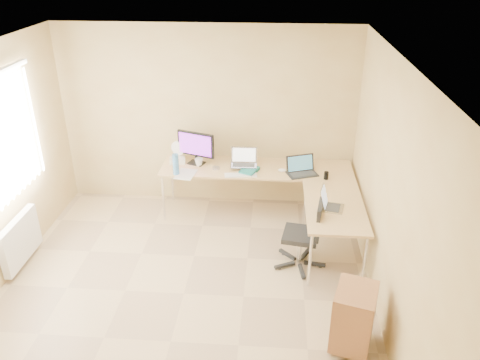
# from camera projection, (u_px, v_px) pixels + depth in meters

# --- Properties ---
(floor) EXTENTS (4.50, 4.50, 0.00)m
(floor) POSITION_uv_depth(u_px,v_px,m) (184.00, 294.00, 5.34)
(floor) COLOR tan
(floor) RESTS_ON ground
(ceiling) EXTENTS (4.50, 4.50, 0.00)m
(ceiling) POSITION_uv_depth(u_px,v_px,m) (168.00, 61.00, 4.19)
(ceiling) COLOR white
(ceiling) RESTS_ON ground
(wall_back) EXTENTS (4.50, 0.00, 4.50)m
(wall_back) POSITION_uv_depth(u_px,v_px,m) (208.00, 118.00, 6.77)
(wall_back) COLOR tan
(wall_back) RESTS_ON ground
(wall_right) EXTENTS (0.00, 4.50, 4.50)m
(wall_right) POSITION_uv_depth(u_px,v_px,m) (391.00, 199.00, 4.62)
(wall_right) COLOR tan
(wall_right) RESTS_ON ground
(desk_main) EXTENTS (2.65, 0.70, 0.73)m
(desk_main) POSITION_uv_depth(u_px,v_px,m) (256.00, 191.00, 6.78)
(desk_main) COLOR tan
(desk_main) RESTS_ON ground
(desk_return) EXTENTS (0.70, 1.30, 0.73)m
(desk_return) POSITION_uv_depth(u_px,v_px,m) (332.00, 231.00, 5.83)
(desk_return) COLOR tan
(desk_return) RESTS_ON ground
(monitor) EXTENTS (0.58, 0.36, 0.47)m
(monitor) POSITION_uv_depth(u_px,v_px,m) (196.00, 148.00, 6.63)
(monitor) COLOR black
(monitor) RESTS_ON desk_main
(book_stack) EXTENTS (0.28, 0.32, 0.04)m
(book_stack) POSITION_uv_depth(u_px,v_px,m) (249.00, 171.00, 6.48)
(book_stack) COLOR #16625F
(book_stack) RESTS_ON desk_main
(laptop_center) EXTENTS (0.37, 0.28, 0.23)m
(laptop_center) POSITION_uv_depth(u_px,v_px,m) (244.00, 158.00, 6.52)
(laptop_center) COLOR #9A98AD
(laptop_center) RESTS_ON desk_main
(laptop_black) EXTENTS (0.47, 0.41, 0.25)m
(laptop_black) POSITION_uv_depth(u_px,v_px,m) (303.00, 166.00, 6.37)
(laptop_black) COLOR black
(laptop_black) RESTS_ON desk_main
(keyboard) EXTENTS (0.44, 0.18, 0.02)m
(keyboard) POSITION_uv_depth(u_px,v_px,m) (241.00, 175.00, 6.38)
(keyboard) COLOR silver
(keyboard) RESTS_ON desk_main
(mouse) EXTENTS (0.13, 0.11, 0.04)m
(mouse) POSITION_uv_depth(u_px,v_px,m) (282.00, 170.00, 6.49)
(mouse) COLOR white
(mouse) RESTS_ON desk_main
(mug) EXTENTS (0.15, 0.15, 0.11)m
(mug) POSITION_uv_depth(u_px,v_px,m) (199.00, 162.00, 6.65)
(mug) COLOR white
(mug) RESTS_ON desk_main
(cd_stack) EXTENTS (0.13, 0.13, 0.03)m
(cd_stack) POSITION_uv_depth(u_px,v_px,m) (216.00, 168.00, 6.57)
(cd_stack) COLOR silver
(cd_stack) RESTS_ON desk_main
(water_bottle) EXTENTS (0.10, 0.10, 0.29)m
(water_bottle) POSITION_uv_depth(u_px,v_px,m) (176.00, 164.00, 6.36)
(water_bottle) COLOR teal
(water_bottle) RESTS_ON desk_main
(papers) EXTENTS (0.29, 0.38, 0.01)m
(papers) POSITION_uv_depth(u_px,v_px,m) (186.00, 174.00, 6.42)
(papers) COLOR beige
(papers) RESTS_ON desk_main
(white_box) EXTENTS (0.24, 0.19, 0.08)m
(white_box) POSITION_uv_depth(u_px,v_px,m) (177.00, 160.00, 6.74)
(white_box) COLOR beige
(white_box) RESTS_ON desk_main
(desk_fan) EXTENTS (0.27, 0.27, 0.26)m
(desk_fan) POSITION_uv_depth(u_px,v_px,m) (179.00, 151.00, 6.82)
(desk_fan) COLOR white
(desk_fan) RESTS_ON desk_main
(black_cup) EXTENTS (0.08, 0.08, 0.10)m
(black_cup) POSITION_uv_depth(u_px,v_px,m) (326.00, 176.00, 6.27)
(black_cup) COLOR black
(black_cup) RESTS_ON desk_main
(laptop_return) EXTENTS (0.36, 0.31, 0.21)m
(laptop_return) POSITION_uv_depth(u_px,v_px,m) (332.00, 200.00, 5.55)
(laptop_return) COLOR silver
(laptop_return) RESTS_ON desk_return
(office_chair) EXTENTS (0.61, 0.61, 0.88)m
(office_chair) POSITION_uv_depth(u_px,v_px,m) (301.00, 229.00, 5.62)
(office_chair) COLOR black
(office_chair) RESTS_ON ground
(cabinet) EXTENTS (0.48, 0.54, 0.62)m
(cabinet) POSITION_uv_depth(u_px,v_px,m) (354.00, 317.00, 4.50)
(cabinet) COLOR olive
(cabinet) RESTS_ON ground
(radiator) EXTENTS (0.09, 0.80, 0.55)m
(radiator) POSITION_uv_depth(u_px,v_px,m) (20.00, 240.00, 5.68)
(radiator) COLOR white
(radiator) RESTS_ON ground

